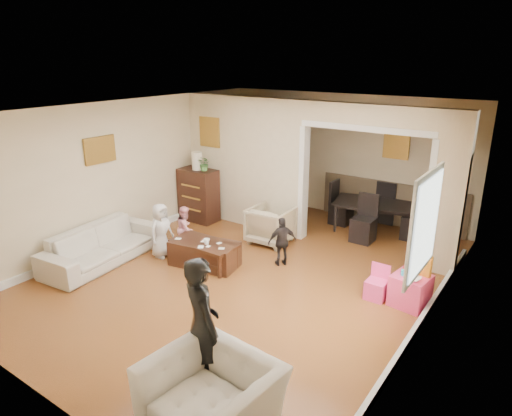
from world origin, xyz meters
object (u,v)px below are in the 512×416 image
Objects in this scene: play_table at (410,290)px; armchair_front at (212,400)px; child_toddler at (282,242)px; coffee_table at (205,254)px; cyan_cup at (404,273)px; dining_table at (376,217)px; armchair_back at (271,225)px; coffee_cup at (207,242)px; table_lamp at (197,161)px; adult_person at (202,326)px; dresser at (199,195)px; child_kneel_b at (186,228)px; sofa at (102,245)px; child_kneel_a at (161,230)px.

armchair_front is at bearing -103.40° from play_table.
coffee_table is at bearing -14.99° from child_toddler.
dining_table is (-1.34, 2.51, -0.20)m from cyan_cup.
cyan_cup is (-0.10, -0.05, 0.27)m from play_table.
child_toddler reaches higher than armchair_back.
armchair_front reaches higher than coffee_cup.
play_table is at bearing -11.03° from table_lamp.
table_lamp is at bearing -21.42° from adult_person.
dresser is 4.85m from play_table.
dresser reaches higher than cyan_cup.
cyan_cup is 3.12m from adult_person.
coffee_cup is (-0.27, -1.50, 0.12)m from armchair_back.
table_lamp is 0.22× the size of dining_table.
child_kneel_b reaches higher than play_table.
coffee_table is at bearing -168.55° from cyan_cup.
child_kneel_b is at bearing -56.98° from table_lamp.
sofa is 20.30× the size of coffee_cup.
child_kneel_b is (-0.80, 0.35, -0.06)m from coffee_cup.
cyan_cup is at bearing -11.86° from dresser.
play_table is (0.80, 3.34, -0.14)m from armchair_front.
coffee_cup is at bearing -144.16° from child_kneel_b.
dining_table is at bearing 118.09° from cyan_cup.
table_lamp is 0.77× the size of play_table.
child_toddler is at bearing -63.18° from sofa.
adult_person reaches higher than child_kneel_a.
armchair_front is 2.39× the size of play_table.
armchair_back is 4.06m from adult_person.
child_toddler reaches higher than play_table.
coffee_table is (1.51, 0.88, -0.10)m from sofa.
dresser is 3.07× the size of table_lamp.
table_lamp is at bearing 168.97° from play_table.
adult_person is at bearing 110.47° from armchair_back.
dining_table is (3.31, 1.53, -1.00)m from table_lamp.
cyan_cup is at bearing -11.86° from table_lamp.
coffee_cup is (-2.31, 2.61, 0.10)m from armchair_front.
sofa reaches higher than coffee_table.
play_table is at bearing -78.98° from child_kneel_a.
coffee_table is 0.79m from child_kneel_b.
child_toddler is (2.56, 1.63, 0.11)m from sofa.
adult_person is (-1.15, -2.89, 0.27)m from cyan_cup.
coffee_cup is 2.90m from adult_person.
child_kneel_a is (-4.05, -0.83, 0.25)m from play_table.
coffee_cup is at bearing -26.57° from coffee_table.
table_lamp reaches higher than armchair_front.
coffee_table is at bearing -132.52° from dining_table.
dresser is (-0.04, 2.48, 0.25)m from sofa.
sofa is at bearing 114.98° from child_kneel_b.
child_kneel_a is at bearing -168.45° from play_table.
child_kneel_a reaches higher than coffee_cup.
child_kneel_a is (0.70, -1.75, -0.07)m from dresser.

